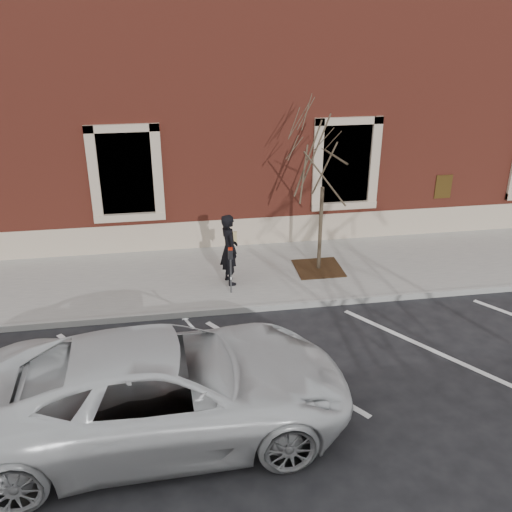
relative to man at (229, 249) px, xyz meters
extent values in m
plane|color=#28282B|center=(0.56, -1.21, -1.05)|extent=(120.00, 120.00, 0.00)
cube|color=#ADABA3|center=(0.56, 0.54, -0.97)|extent=(40.00, 3.50, 0.15)
cube|color=#9E9E99|center=(0.56, -1.26, -0.97)|extent=(40.00, 0.12, 0.15)
cube|color=maroon|center=(0.56, 6.54, 2.95)|extent=(40.00, 8.50, 8.00)
cube|color=#BAA68E|center=(0.56, 2.32, -0.50)|extent=(40.00, 0.06, 0.80)
cube|color=black|center=(-2.44, 2.44, 1.35)|extent=(1.40, 0.30, 2.20)
cube|color=#BAA68E|center=(-2.44, 2.27, 0.15)|extent=(1.90, 0.20, 0.20)
cube|color=black|center=(3.56, 2.44, 1.35)|extent=(1.40, 0.30, 2.20)
cube|color=#BAA68E|center=(3.56, 2.27, 0.15)|extent=(1.90, 0.20, 0.20)
imported|color=black|center=(0.00, 0.00, 0.00)|extent=(0.57, 0.73, 1.79)
cylinder|color=#595B60|center=(-0.03, -0.55, -0.45)|extent=(0.04, 0.04, 0.89)
cube|color=black|center=(-0.03, -0.55, 0.11)|extent=(0.11, 0.08, 0.23)
cube|color=#AF1F0B|center=(-0.03, -0.55, 0.25)|extent=(0.10, 0.08, 0.05)
cube|color=white|center=(-0.03, -0.59, -0.50)|extent=(0.04, 0.00, 0.06)
cube|color=#3E2713|center=(2.38, 0.41, -0.88)|extent=(1.19, 1.19, 0.03)
cylinder|color=#4F4030|center=(2.38, 0.41, 0.22)|extent=(0.09, 0.09, 2.22)
imported|color=silver|center=(-1.64, -4.95, -0.19)|extent=(6.23, 3.06, 1.70)
camera|label=1|loc=(-1.37, -12.61, 5.56)|focal=40.00mm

